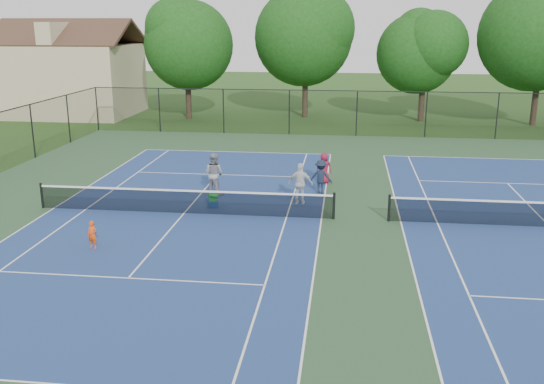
# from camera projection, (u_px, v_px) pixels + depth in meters

# --- Properties ---
(ground) EXTENTS (140.00, 140.00, 0.00)m
(ground) POSITION_uv_depth(u_px,v_px,m) (361.00, 220.00, 23.36)
(ground) COLOR #234716
(ground) RESTS_ON ground
(court_pad) EXTENTS (36.00, 36.00, 0.01)m
(court_pad) POSITION_uv_depth(u_px,v_px,m) (361.00, 220.00, 23.36)
(court_pad) COLOR #2B4C2A
(court_pad) RESTS_ON ground
(tennis_court_left) EXTENTS (12.00, 23.83, 1.07)m
(tennis_court_left) POSITION_uv_depth(u_px,v_px,m) (184.00, 211.00, 24.16)
(tennis_court_left) COLOR navy
(tennis_court_left) RESTS_ON ground
(perimeter_fence) EXTENTS (36.08, 36.08, 3.02)m
(perimeter_fence) POSITION_uv_depth(u_px,v_px,m) (362.00, 180.00, 22.93)
(perimeter_fence) COLOR black
(perimeter_fence) RESTS_ON ground
(tree_back_a) EXTENTS (6.80, 6.80, 9.15)m
(tree_back_a) POSITION_uv_depth(u_px,v_px,m) (186.00, 40.00, 46.17)
(tree_back_a) COLOR #2D2116
(tree_back_a) RESTS_ON ground
(tree_back_b) EXTENTS (7.60, 7.60, 10.03)m
(tree_back_b) POSITION_uv_depth(u_px,v_px,m) (306.00, 32.00, 46.88)
(tree_back_b) COLOR #2D2116
(tree_back_b) RESTS_ON ground
(tree_back_c) EXTENTS (6.00, 6.00, 8.40)m
(tree_back_c) POSITION_uv_depth(u_px,v_px,m) (425.00, 48.00, 45.17)
(tree_back_c) COLOR #2D2116
(tree_back_c) RESTS_ON ground
(tree_back_d) EXTENTS (7.80, 7.80, 10.37)m
(tree_back_d) POSITION_uv_depth(u_px,v_px,m) (543.00, 30.00, 42.91)
(tree_back_d) COLOR #2D2116
(tree_back_d) RESTS_ON ground
(clapboard_house) EXTENTS (10.80, 8.10, 7.65)m
(clapboard_house) POSITION_uv_depth(u_px,v_px,m) (71.00, 76.00, 49.10)
(clapboard_house) COLOR tan
(clapboard_house) RESTS_ON ground
(child_player) EXTENTS (0.39, 0.30, 0.96)m
(child_player) POSITION_uv_depth(u_px,v_px,m) (92.00, 235.00, 20.38)
(child_player) COLOR #F64D10
(child_player) RESTS_ON ground
(instructor) EXTENTS (1.11, 1.00, 1.87)m
(instructor) POSITION_uv_depth(u_px,v_px,m) (214.00, 174.00, 26.62)
(instructor) COLOR gray
(instructor) RESTS_ON ground
(bystander_a) EXTENTS (1.05, 0.49, 1.75)m
(bystander_a) POSITION_uv_depth(u_px,v_px,m) (300.00, 184.00, 25.24)
(bystander_a) COLOR silver
(bystander_a) RESTS_ON ground
(bystander_b) EXTENTS (1.04, 0.67, 1.52)m
(bystander_b) POSITION_uv_depth(u_px,v_px,m) (321.00, 177.00, 26.81)
(bystander_b) COLOR #172133
(bystander_b) RESTS_ON ground
(bystander_c) EXTENTS (0.74, 0.50, 1.47)m
(bystander_c) POSITION_uv_depth(u_px,v_px,m) (324.00, 168.00, 28.53)
(bystander_c) COLOR maroon
(bystander_c) RESTS_ON ground
(ball_crate) EXTENTS (0.47, 0.39, 0.30)m
(ball_crate) POSITION_uv_depth(u_px,v_px,m) (213.00, 204.00, 24.91)
(ball_crate) COLOR navy
(ball_crate) RESTS_ON ground
(ball_hopper) EXTENTS (0.41, 0.37, 0.38)m
(ball_hopper) POSITION_uv_depth(u_px,v_px,m) (213.00, 196.00, 24.82)
(ball_hopper) COLOR green
(ball_hopper) RESTS_ON ball_crate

